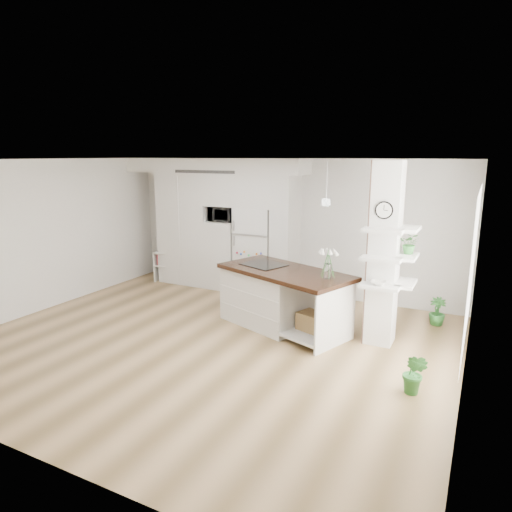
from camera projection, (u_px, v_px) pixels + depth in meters
The scene contains 14 objects.
floor at pixel (208, 342), 6.88m from camera, with size 7.00×6.00×0.01m, color tan.
room at pixel (205, 220), 6.48m from camera, with size 7.04×6.04×2.72m.
cabinet_wall at pixel (217, 217), 9.52m from camera, with size 4.00×0.71×2.70m.
refrigerator at pixel (257, 250), 9.26m from camera, with size 0.78×0.69×1.75m.
column at pixel (389, 256), 6.52m from camera, with size 0.69×0.90×2.70m.
window at pixel (472, 267), 5.28m from camera, with size 2.40×2.40×0.00m, color white.
pendant_light at pixel (323, 207), 5.80m from camera, with size 0.12×0.12×0.10m, color white.
kitchen_island at pixel (274, 295), 7.52m from camera, with size 2.40×1.72×1.55m.
bookshelf at pixel (169, 268), 10.16m from camera, with size 0.63×0.46×0.67m.
floor_plant_a at pixel (415, 374), 5.33m from camera, with size 0.29×0.23×0.53m, color #2D712D.
floor_plant_b at pixel (437, 312), 7.55m from camera, with size 0.26×0.26×0.46m, color #2D712D.
microwave at pixel (223, 214), 9.39m from camera, with size 0.54×0.37×0.30m, color #2D2D2D.
shelf_plant at pixel (410, 244), 6.52m from camera, with size 0.27×0.23×0.30m, color #2D712D.
decor_bowl at pixel (378, 283), 6.43m from camera, with size 0.22×0.22×0.05m, color white.
Camera 1 is at (3.56, -5.41, 2.77)m, focal length 32.00 mm.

